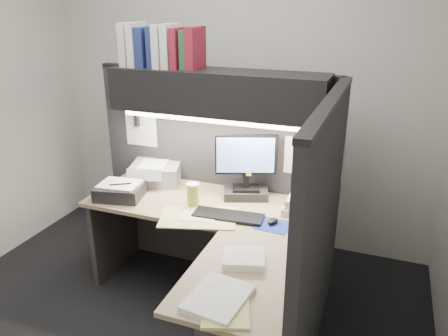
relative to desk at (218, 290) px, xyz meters
The scene contains 21 objects.
floor 0.61m from the desk, behind, with size 3.50×3.50×0.00m, color black.
wall_back 1.81m from the desk, 105.82° to the left, with size 3.50×0.04×2.70m, color silver.
partition_back 1.07m from the desk, 113.00° to the left, with size 1.90×0.06×1.60m, color black.
partition_right 0.68m from the desk, 18.19° to the left, with size 0.06×1.50×1.60m, color black.
desk is the anchor object (origin of this frame).
overhead_shelf 1.33m from the desk, 111.79° to the left, with size 1.55×0.34×0.30m, color black.
task_light_tube 1.12m from the desk, 116.16° to the left, with size 0.04×0.04×1.32m, color white.
monitor 0.89m from the desk, 95.70° to the left, with size 0.43×0.30×0.48m.
keyboard 0.50m from the desk, 101.66° to the left, with size 0.48×0.16×0.02m, color black.
mousepad 0.54m from the desk, 59.84° to the left, with size 0.21×0.19×0.00m, color navy.
mouse 0.56m from the desk, 61.91° to the left, with size 0.06×0.09×0.03m, color black.
telephone 0.80m from the desk, 60.48° to the left, with size 0.22×0.23×0.09m, color beige.
coffee_cup 0.71m from the desk, 128.23° to the left, with size 0.09×0.09×0.16m, color #AFBA4A.
printer 1.21m from the desk, 137.10° to the left, with size 0.38×0.32×0.15m, color gray.
notebook_stack 1.09m from the desk, 156.01° to the left, with size 0.33×0.28×0.10m, color black.
open_folder 0.51m from the desk, 129.62° to the left, with size 0.51×0.33×0.01m, color #CFC074.
paper_stack_a 0.37m from the desk, 22.48° to the right, with size 0.23×0.20×0.04m, color white.
paper_stack_b 0.57m from the desk, 68.09° to the right, with size 0.26×0.33×0.03m, color white.
manila_stack 0.62m from the desk, 64.39° to the right, with size 0.22×0.28×0.02m, color #CFC074.
binder_row 1.70m from the desk, 133.92° to the left, with size 0.58×0.25×0.31m.
pinned_papers 0.83m from the desk, 90.40° to the left, with size 1.76×1.31×0.51m.
Camera 1 is at (1.25, -2.07, 2.09)m, focal length 35.00 mm.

